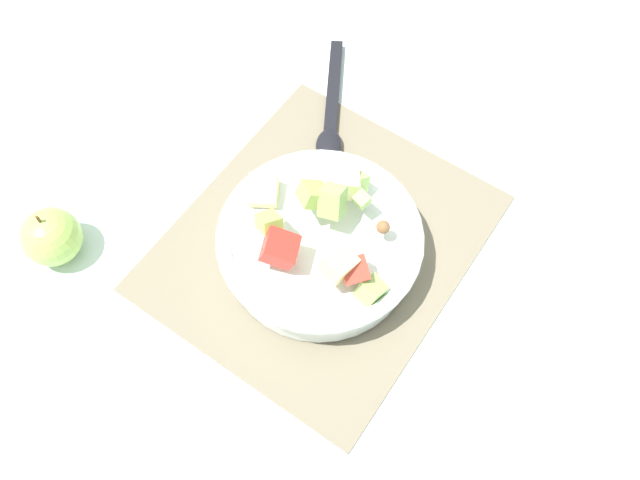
# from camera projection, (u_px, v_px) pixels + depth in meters

# --- Properties ---
(ground_plane) EXTENTS (2.40, 2.40, 0.00)m
(ground_plane) POSITION_uv_depth(u_px,v_px,m) (322.00, 242.00, 0.88)
(ground_plane) COLOR silver
(placemat) EXTENTS (0.41, 0.36, 0.01)m
(placemat) POSITION_uv_depth(u_px,v_px,m) (322.00, 241.00, 0.87)
(placemat) COLOR #756B56
(placemat) RESTS_ON ground_plane
(salad_bowl) EXTENTS (0.26, 0.26, 0.12)m
(salad_bowl) POSITION_uv_depth(u_px,v_px,m) (320.00, 242.00, 0.83)
(salad_bowl) COLOR white
(salad_bowl) RESTS_ON placemat
(serving_spoon) EXTENTS (0.21, 0.14, 0.01)m
(serving_spoon) POSITION_uv_depth(u_px,v_px,m) (331.00, 119.00, 0.96)
(serving_spoon) COLOR black
(serving_spoon) RESTS_ON placemat
(whole_apple) EXTENTS (0.08, 0.08, 0.09)m
(whole_apple) POSITION_uv_depth(u_px,v_px,m) (51.00, 237.00, 0.84)
(whole_apple) COLOR #9EC656
(whole_apple) RESTS_ON ground_plane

